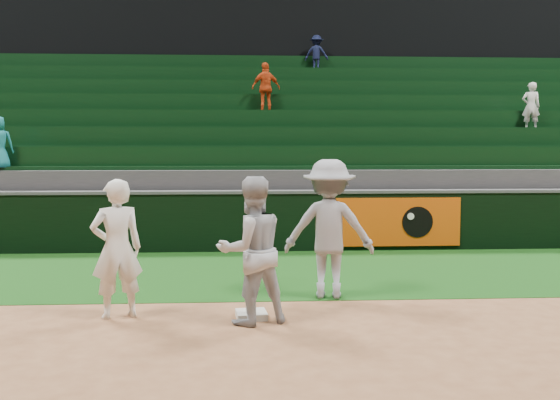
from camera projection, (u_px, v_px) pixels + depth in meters
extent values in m
plane|color=brown|center=(258.00, 320.00, 7.74)|extent=(70.00, 70.00, 0.00)
cube|color=#0F380E|center=(254.00, 272.00, 10.73)|extent=(36.00, 4.20, 0.01)
cube|color=black|center=(248.00, 49.00, 24.59)|extent=(40.00, 12.00, 12.00)
cube|color=silver|center=(251.00, 315.00, 7.83)|extent=(0.41, 0.41, 0.08)
imported|color=white|center=(117.00, 249.00, 7.78)|extent=(0.75, 0.63, 1.75)
imported|color=#ADB1B8|center=(252.00, 250.00, 7.54)|extent=(1.06, 0.95, 1.80)
imported|color=#90939C|center=(329.00, 229.00, 8.81)|extent=(1.36, 0.91, 1.96)
cube|color=black|center=(252.00, 222.00, 12.86)|extent=(36.00, 0.35, 1.20)
cube|color=#D84C0A|center=(398.00, 222.00, 12.85)|extent=(2.60, 0.05, 1.00)
cylinder|color=black|center=(418.00, 222.00, 12.84)|extent=(0.64, 0.02, 0.64)
cylinder|color=white|center=(411.00, 216.00, 12.80)|extent=(0.14, 0.02, 0.14)
cube|color=#424244|center=(252.00, 192.00, 12.81)|extent=(36.00, 0.40, 0.06)
cube|color=#333335|center=(252.00, 208.00, 13.57)|extent=(36.00, 0.85, 1.65)
cube|color=black|center=(252.00, 158.00, 13.73)|extent=(36.00, 0.14, 0.50)
cube|color=black|center=(252.00, 168.00, 13.58)|extent=(36.00, 0.45, 0.08)
cube|color=#333335|center=(251.00, 194.00, 14.39)|extent=(36.00, 0.85, 2.10)
cube|color=black|center=(251.00, 138.00, 14.53)|extent=(36.00, 0.14, 0.50)
cube|color=black|center=(251.00, 147.00, 14.38)|extent=(36.00, 0.45, 0.08)
cube|color=#333335|center=(251.00, 183.00, 15.22)|extent=(36.00, 0.85, 2.55)
cube|color=black|center=(251.00, 120.00, 15.34)|extent=(36.00, 0.14, 0.50)
cube|color=black|center=(251.00, 129.00, 15.19)|extent=(36.00, 0.45, 0.08)
cube|color=#333335|center=(251.00, 172.00, 16.04)|extent=(36.00, 0.85, 3.00)
cube|color=black|center=(250.00, 104.00, 16.15)|extent=(36.00, 0.14, 0.50)
cube|color=black|center=(250.00, 112.00, 16.00)|extent=(36.00, 0.45, 0.08)
cube|color=#333335|center=(250.00, 162.00, 16.87)|extent=(36.00, 0.85, 3.45)
cube|color=black|center=(250.00, 90.00, 16.96)|extent=(36.00, 0.14, 0.50)
cube|color=black|center=(250.00, 97.00, 16.80)|extent=(36.00, 0.45, 0.08)
cube|color=#333335|center=(250.00, 154.00, 17.70)|extent=(36.00, 0.85, 3.90)
cube|color=black|center=(250.00, 76.00, 17.76)|extent=(36.00, 0.14, 0.50)
cube|color=black|center=(250.00, 83.00, 17.61)|extent=(36.00, 0.45, 0.08)
cube|color=#333335|center=(250.00, 146.00, 18.52)|extent=(36.00, 0.85, 4.35)
cube|color=black|center=(249.00, 64.00, 18.57)|extent=(36.00, 0.14, 0.50)
cube|color=black|center=(249.00, 71.00, 18.42)|extent=(36.00, 0.45, 0.08)
imported|color=#C03A12|center=(266.00, 88.00, 15.84)|extent=(0.81, 0.52, 1.28)
imported|color=silver|center=(531.00, 106.00, 15.41)|extent=(0.49, 0.38, 1.18)
imported|color=black|center=(316.00, 54.00, 18.36)|extent=(0.77, 0.56, 1.07)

